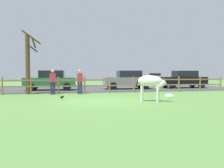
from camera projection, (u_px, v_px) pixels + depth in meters
ground_plane at (101, 101)px, 13.00m from camera, size 60.00×60.00×0.00m
parking_asphalt at (82, 89)px, 22.06m from camera, size 28.00×7.40×0.05m
paddock_fence at (85, 84)px, 17.78m from camera, size 21.54×0.11×1.16m
bare_tree at (28, 62)px, 16.99m from camera, size 1.19×1.29×4.15m
zebra at (152, 83)px, 12.79m from camera, size 1.74×1.18×1.41m
crow_on_grass at (62, 97)px, 13.77m from camera, size 0.21×0.10×0.20m
parked_car_black at (183, 79)px, 23.26m from camera, size 4.08×2.05×1.56m
parked_car_green at (51, 80)px, 20.31m from camera, size 4.14×2.17×1.56m
parked_car_grey at (128, 80)px, 21.76m from camera, size 4.09×2.07×1.56m
visitor_left_of_tree at (53, 81)px, 16.83m from camera, size 0.39×0.27×1.64m
visitor_right_of_tree at (80, 81)px, 17.20m from camera, size 0.38×0.26×1.64m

